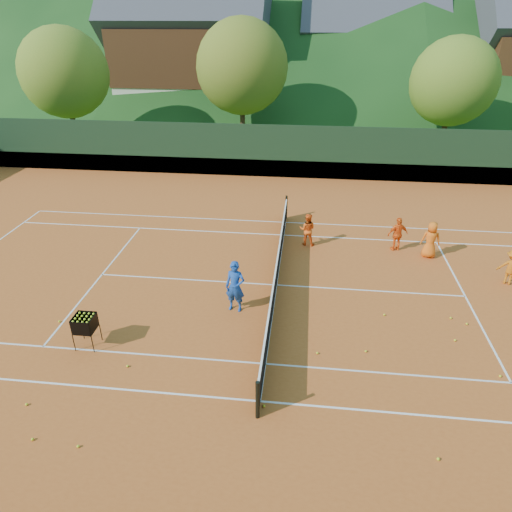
# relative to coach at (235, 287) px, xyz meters

# --- Properties ---
(ground) EXTENTS (400.00, 400.00, 0.00)m
(ground) POSITION_rel_coach_xyz_m (1.19, 1.64, -0.88)
(ground) COLOR #30531A
(ground) RESTS_ON ground
(clay_court) EXTENTS (40.00, 24.00, 0.02)m
(clay_court) POSITION_rel_coach_xyz_m (1.19, 1.64, -0.87)
(clay_court) COLOR #B0501C
(clay_court) RESTS_ON ground
(coach) EXTENTS (0.68, 0.51, 1.72)m
(coach) POSITION_rel_coach_xyz_m (0.00, 0.00, 0.00)
(coach) COLOR #18439D
(coach) RESTS_ON clay_court
(student_a) EXTENTS (0.70, 0.57, 1.35)m
(student_a) POSITION_rel_coach_xyz_m (2.19, 4.97, -0.18)
(student_a) COLOR #FE5D16
(student_a) RESTS_ON clay_court
(student_b) EXTENTS (0.89, 0.56, 1.41)m
(student_b) POSITION_rel_coach_xyz_m (5.77, 4.88, -0.16)
(student_b) COLOR #FF6116
(student_b) RESTS_ON clay_court
(student_c) EXTENTS (0.77, 0.55, 1.46)m
(student_c) POSITION_rel_coach_xyz_m (6.94, 4.43, -0.13)
(student_c) COLOR orange
(student_c) RESTS_ON clay_court
(student_d) EXTENTS (0.97, 0.77, 1.31)m
(student_d) POSITION_rel_coach_xyz_m (9.29, 2.69, -0.20)
(student_d) COLOR #CE6812
(student_d) RESTS_ON clay_court
(tennis_ball_1) EXTENTS (0.07, 0.07, 0.07)m
(tennis_ball_1) POSITION_rel_coach_xyz_m (2.61, -1.91, -0.83)
(tennis_ball_1) COLOR #CDDA24
(tennis_ball_1) RESTS_ON clay_court
(tennis_ball_2) EXTENTS (0.07, 0.07, 0.07)m
(tennis_ball_2) POSITION_rel_coach_xyz_m (1.31, -4.02, -0.83)
(tennis_ball_2) COLOR #CDDA24
(tennis_ball_2) RESTS_ON clay_court
(tennis_ball_4) EXTENTS (0.07, 0.07, 0.07)m
(tennis_ball_4) POSITION_rel_coach_xyz_m (-3.73, -5.58, -0.83)
(tennis_ball_4) COLOR #CDDA24
(tennis_ball_4) RESTS_ON clay_court
(tennis_ball_6) EXTENTS (0.07, 0.07, 0.07)m
(tennis_ball_6) POSITION_rel_coach_xyz_m (-4.44, -4.63, -0.83)
(tennis_ball_6) COLOR #CDDA24
(tennis_ball_6) RESTS_ON clay_court
(tennis_ball_7) EXTENTS (0.07, 0.07, 0.07)m
(tennis_ball_7) POSITION_rel_coach_xyz_m (-2.49, -3.03, -0.83)
(tennis_ball_7) COLOR #CDDA24
(tennis_ball_7) RESTS_ON clay_court
(tennis_ball_8) EXTENTS (0.07, 0.07, 0.07)m
(tennis_ball_8) POSITION_rel_coach_xyz_m (6.60, -0.88, -0.83)
(tennis_ball_8) COLOR #CDDA24
(tennis_ball_8) RESTS_ON clay_court
(tennis_ball_10) EXTENTS (0.07, 0.07, 0.07)m
(tennis_ball_10) POSITION_rel_coach_xyz_m (3.97, -1.67, -0.83)
(tennis_ball_10) COLOR #CDDA24
(tennis_ball_10) RESTS_ON clay_court
(tennis_ball_11) EXTENTS (0.07, 0.07, 0.07)m
(tennis_ball_11) POSITION_rel_coach_xyz_m (-2.63, -5.65, -0.83)
(tennis_ball_11) COLOR #CDDA24
(tennis_ball_11) RESTS_ON clay_court
(tennis_ball_12) EXTENTS (0.07, 0.07, 0.07)m
(tennis_ball_12) POSITION_rel_coach_xyz_m (6.76, 0.24, -0.83)
(tennis_ball_12) COLOR #CDDA24
(tennis_ball_12) RESTS_ON clay_court
(tennis_ball_13) EXTENTS (0.07, 0.07, 0.07)m
(tennis_ball_13) POSITION_rel_coach_xyz_m (7.38, -2.29, -0.83)
(tennis_ball_13) COLOR #CDDA24
(tennis_ball_13) RESTS_ON clay_court
(tennis_ball_14) EXTENTS (0.07, 0.07, 0.07)m
(tennis_ball_14) POSITION_rel_coach_xyz_m (7.17, -0.02, -0.83)
(tennis_ball_14) COLOR #CDDA24
(tennis_ball_14) RESTS_ON clay_court
(tennis_ball_15) EXTENTS (0.07, 0.07, 0.07)m
(tennis_ball_15) POSITION_rel_coach_xyz_m (4.72, 0.18, -0.83)
(tennis_ball_15) COLOR #CDDA24
(tennis_ball_15) RESTS_ON clay_court
(tennis_ball_17) EXTENTS (0.07, 0.07, 0.07)m
(tennis_ball_17) POSITION_rel_coach_xyz_m (5.16, -5.08, -0.83)
(tennis_ball_17) COLOR #CDDA24
(tennis_ball_17) RESTS_ON clay_court
(tennis_ball_18) EXTENTS (0.07, 0.07, 0.07)m
(tennis_ball_18) POSITION_rel_coach_xyz_m (-5.31, -1.32, -0.83)
(tennis_ball_18) COLOR #CDDA24
(tennis_ball_18) RESTS_ON clay_court
(court_lines) EXTENTS (23.83, 11.03, 0.00)m
(court_lines) POSITION_rel_coach_xyz_m (1.19, 1.64, -0.86)
(court_lines) COLOR white
(court_lines) RESTS_ON clay_court
(tennis_net) EXTENTS (0.10, 12.07, 1.10)m
(tennis_net) POSITION_rel_coach_xyz_m (1.19, 1.64, -0.36)
(tennis_net) COLOR black
(tennis_net) RESTS_ON clay_court
(perimeter_fence) EXTENTS (40.40, 24.24, 3.00)m
(perimeter_fence) POSITION_rel_coach_xyz_m (1.19, 1.64, 0.39)
(perimeter_fence) COLOR black
(perimeter_fence) RESTS_ON clay_court
(ball_hopper) EXTENTS (0.57, 0.57, 1.00)m
(ball_hopper) POSITION_rel_coach_xyz_m (-3.92, -2.26, -0.11)
(ball_hopper) COLOR black
(ball_hopper) RESTS_ON clay_court
(chalet_left) EXTENTS (13.80, 9.93, 12.92)m
(chalet_left) POSITION_rel_coach_xyz_m (-8.81, 31.64, 4.77)
(chalet_left) COLOR beige
(chalet_left) RESTS_ON ground
(chalet_mid) EXTENTS (12.65, 8.82, 11.45)m
(chalet_mid) POSITION_rel_coach_xyz_m (7.19, 35.64, 4.11)
(chalet_mid) COLOR beige
(chalet_mid) RESTS_ON ground
(tree_a) EXTENTS (6.00, 6.00, 7.88)m
(tree_a) POSITION_rel_coach_xyz_m (-14.81, 19.64, 3.99)
(tree_a) COLOR #3F2619
(tree_a) RESTS_ON ground
(tree_b) EXTENTS (6.40, 6.40, 8.40)m
(tree_b) POSITION_rel_coach_xyz_m (-2.81, 21.64, 4.31)
(tree_b) COLOR #3F2919
(tree_b) RESTS_ON ground
(tree_c) EXTENTS (5.60, 5.60, 7.35)m
(tree_c) POSITION_rel_coach_xyz_m (11.19, 20.64, 3.66)
(tree_c) COLOR #3C2418
(tree_c) RESTS_ON ground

